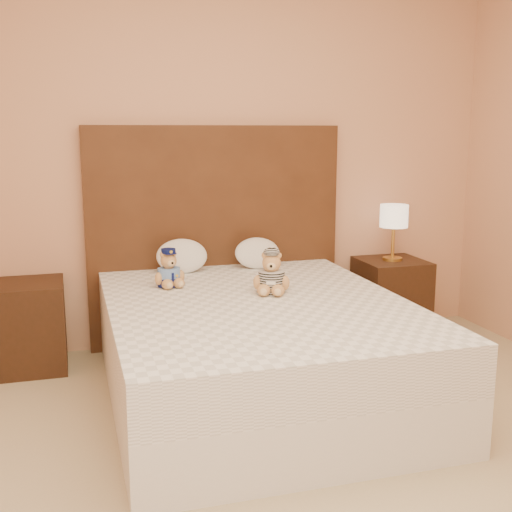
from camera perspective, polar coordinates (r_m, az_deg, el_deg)
The scene contains 10 objects.
room_walls at distance 2.72m, azimuth 4.83°, elevation 18.28°, with size 4.04×4.52×2.72m.
bed at distance 3.60m, azimuth 0.12°, elevation -8.21°, with size 1.60×2.00×0.55m.
headboard at distance 4.44m, azimuth -3.59°, elevation 1.79°, with size 1.75×0.08×1.50m, color #4D2B17.
nightstand_left at distance 4.24m, azimuth -19.64°, elevation -5.88°, with size 0.45×0.45×0.55m, color #321B10.
nightstand_right at distance 4.78m, azimuth 11.88°, elevation -3.59°, with size 0.45×0.45×0.55m, color #321B10.
lamp at distance 4.67m, azimuth 12.16°, elevation 3.24°, with size 0.20×0.20×0.40m.
teddy_police at distance 3.84m, azimuth -7.76°, elevation -1.06°, with size 0.20×0.19×0.23m, color #AF7C44, non-canonical shape.
teddy_prisoner at distance 3.65m, azimuth 1.39°, elevation -1.46°, with size 0.22×0.21×0.24m, color #AF7C44, non-canonical shape.
pillow_left at distance 4.22m, azimuth -6.61°, elevation 0.14°, with size 0.34×0.22×0.24m, color white.
pillow_right at distance 4.34m, azimuth 0.12°, elevation 0.40°, with size 0.31×0.20×0.22m, color white.
Camera 1 is at (-0.97, -2.06, 1.47)m, focal length 45.00 mm.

